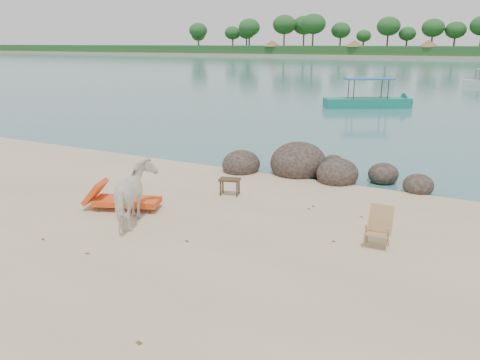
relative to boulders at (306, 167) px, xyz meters
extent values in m
plane|color=#3C7278|center=(-0.43, 83.45, -0.25)|extent=(400.00, 400.00, 0.00)
cube|color=tan|center=(-0.43, 163.45, -0.25)|extent=(420.00, 90.00, 1.40)
cube|color=#1E4C1E|center=(-0.43, 128.45, 1.65)|extent=(420.00, 18.00, 2.40)
ellipsoid|color=black|center=(-2.00, -0.64, -0.03)|extent=(1.21, 1.33, 0.91)
ellipsoid|color=black|center=(-0.30, 0.06, 0.06)|extent=(1.77, 1.95, 1.33)
ellipsoid|color=black|center=(1.10, -0.34, -0.03)|extent=(1.24, 1.37, 0.93)
ellipsoid|color=black|center=(2.30, 0.46, -0.09)|extent=(0.91, 1.00, 0.68)
ellipsoid|color=black|center=(3.40, -0.24, -0.10)|extent=(0.85, 0.93, 0.64)
ellipsoid|color=black|center=(-1.10, 1.06, -0.08)|extent=(0.93, 1.02, 0.70)
ellipsoid|color=black|center=(0.50, 1.26, -0.12)|extent=(0.72, 0.79, 0.54)
imported|color=white|center=(-1.99, -5.88, 0.46)|extent=(1.43, 1.85, 1.42)
plane|color=brown|center=(1.22, -2.87, -0.24)|extent=(0.13, 0.13, 0.00)
plane|color=brown|center=(-0.42, -6.19, -0.24)|extent=(0.13, 0.13, 0.00)
plane|color=brown|center=(-3.18, -7.51, -0.24)|extent=(0.14, 0.14, 0.00)
plane|color=brown|center=(2.31, -4.78, -0.24)|extent=(0.12, 0.12, 0.00)
plane|color=brown|center=(0.91, -9.39, -0.24)|extent=(0.12, 0.12, 0.00)
plane|color=brown|center=(-1.84, -7.59, -0.24)|extent=(0.14, 0.14, 0.00)
plane|color=brown|center=(2.49, -3.07, -0.24)|extent=(0.14, 0.14, 0.00)
plane|color=brown|center=(1.19, -3.12, -0.24)|extent=(0.12, 0.12, 0.00)
plane|color=brown|center=(-4.02, -3.34, -0.24)|extent=(0.14, 0.14, 0.00)
camera|label=1|loc=(4.73, -13.70, 3.79)|focal=35.00mm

